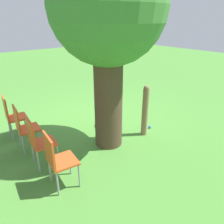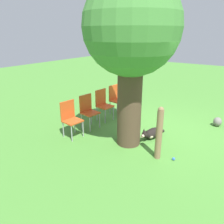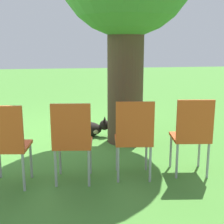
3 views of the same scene
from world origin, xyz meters
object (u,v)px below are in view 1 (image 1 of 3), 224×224
(red_chair_0, at_px, (12,114))
(red_chair_2, at_px, (38,140))
(dog, at_px, (106,123))
(oak_tree, at_px, (108,13))
(fence_post, at_px, (145,111))
(red_chair_1, at_px, (24,126))
(red_chair_3, at_px, (57,158))
(tennis_ball, at_px, (150,127))

(red_chair_0, xyz_separation_m, red_chair_2, (-0.01, 1.45, 0.00))
(dog, bearing_deg, oak_tree, -21.62)
(fence_post, distance_m, red_chair_2, 2.41)
(fence_post, relative_size, red_chair_1, 1.24)
(red_chair_2, distance_m, red_chair_3, 0.73)
(fence_post, bearing_deg, red_chair_0, -38.20)
(red_chair_0, relative_size, red_chair_2, 1.00)
(red_chair_3, bearing_deg, red_chair_0, 97.87)
(oak_tree, bearing_deg, dog, -122.92)
(red_chair_0, bearing_deg, oak_tree, -40.21)
(red_chair_2, bearing_deg, oak_tree, 0.34)
(tennis_ball, bearing_deg, red_chair_1, -20.93)
(dog, height_order, fence_post, fence_post)
(fence_post, distance_m, red_chair_0, 3.03)
(red_chair_0, distance_m, red_chair_2, 1.45)
(dog, height_order, red_chair_3, red_chair_3)
(red_chair_1, bearing_deg, dog, -2.65)
(red_chair_1, bearing_deg, tennis_ball, -13.35)
(oak_tree, relative_size, dog, 3.89)
(oak_tree, height_order, fence_post, oak_tree)
(red_chair_1, distance_m, tennis_ball, 2.96)
(dog, relative_size, red_chair_0, 1.01)
(oak_tree, distance_m, fence_post, 2.24)
(dog, bearing_deg, red_chair_1, -88.92)
(oak_tree, distance_m, red_chair_2, 2.57)
(red_chair_2, xyz_separation_m, tennis_ball, (-2.72, 0.31, -0.53))
(red_chair_1, relative_size, red_chair_3, 1.00)
(fence_post, height_order, red_chair_2, fence_post)
(red_chair_1, relative_size, tennis_ball, 14.39)
(tennis_ball, bearing_deg, dog, -39.32)
(red_chair_3, bearing_deg, red_chair_1, 97.87)
(oak_tree, height_order, dog, oak_tree)
(red_chair_1, xyz_separation_m, tennis_ball, (-2.72, 1.04, -0.53))
(tennis_ball, bearing_deg, fence_post, 17.19)
(red_chair_0, xyz_separation_m, red_chair_1, (-0.00, 0.73, 0.00))
(oak_tree, relative_size, tennis_ball, 56.48)
(red_chair_0, xyz_separation_m, tennis_ball, (-2.73, 1.77, -0.53))
(red_chair_0, relative_size, red_chair_1, 1.00)
(dog, xyz_separation_m, red_chair_0, (1.86, -1.06, 0.42))
(fence_post, distance_m, tennis_ball, 0.68)
(dog, distance_m, red_chair_1, 1.94)
(red_chair_1, height_order, red_chair_2, same)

